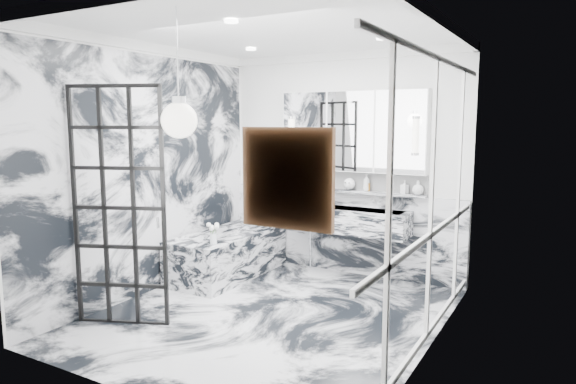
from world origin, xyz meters
The scene contains 25 objects.
floor centered at (0.00, 0.00, 0.00)m, with size 3.60×3.60×0.00m, color silver.
ceiling centered at (0.00, 0.00, 2.80)m, with size 3.60×3.60×0.00m, color white.
wall_back centered at (0.00, 1.80, 1.40)m, with size 3.60×3.60×0.00m, color white.
wall_front centered at (0.00, -1.80, 1.40)m, with size 3.60×3.60×0.00m, color white.
wall_left centered at (-1.60, 0.00, 1.40)m, with size 3.60×3.60×0.00m, color white.
wall_right centered at (1.60, 0.00, 1.40)m, with size 3.60×3.60×0.00m, color white.
marble_clad_back centered at (0.00, 1.78, 0.53)m, with size 3.18×0.05×1.05m, color silver.
marble_clad_left centered at (-1.59, 0.00, 1.34)m, with size 0.02×3.56×2.68m, color silver.
panel_molding centered at (1.58, 0.00, 1.30)m, with size 0.03×3.40×2.30m, color white.
soap_bottle_a centered at (0.36, 1.71, 1.19)m, with size 0.08×0.08×0.21m, color #8C5919.
soap_bottle_b centered at (0.84, 1.71, 1.17)m, with size 0.07×0.07×0.16m, color #4C4C51.
soap_bottle_c centered at (1.00, 1.71, 1.17)m, with size 0.13×0.13×0.17m, color silver.
face_pot centered at (0.13, 1.71, 1.17)m, with size 0.15×0.15×0.15m, color white.
amber_bottle centered at (0.38, 1.71, 1.14)m, with size 0.04×0.04×0.10m, color #8C5919.
flower_vase centered at (-0.97, 0.34, 0.61)m, with size 0.08×0.08×0.12m, color silver.
crittall_door centered at (-1.13, -0.88, 1.13)m, with size 0.88×0.04×2.27m, color black, non-canonical shape.
artwork centered at (1.20, -1.76, 1.63)m, with size 0.47×0.05×0.47m, color #CC6114.
pendant_light centered at (0.10, -1.39, 1.95)m, with size 0.26×0.26×0.26m, color white.
trough_sink centered at (0.15, 1.55, 0.73)m, with size 1.60×0.45×0.30m, color silver.
ledge centered at (0.15, 1.72, 1.07)m, with size 1.90×0.14×0.04m, color silver.
subway_tile centered at (0.15, 1.78, 1.21)m, with size 1.90×0.03×0.23m, color white.
mirror_cabinet centered at (0.15, 1.73, 1.82)m, with size 1.90×0.16×1.00m, color white.
sconce_left centered at (-0.67, 1.63, 1.78)m, with size 0.07×0.07×0.40m, color white.
sconce_right centered at (0.97, 1.63, 1.78)m, with size 0.07×0.07×0.40m, color white.
bathtub centered at (-1.18, 0.90, 0.28)m, with size 0.75×1.65×0.55m, color silver.
Camera 1 is at (2.62, -4.25, 1.95)m, focal length 32.00 mm.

